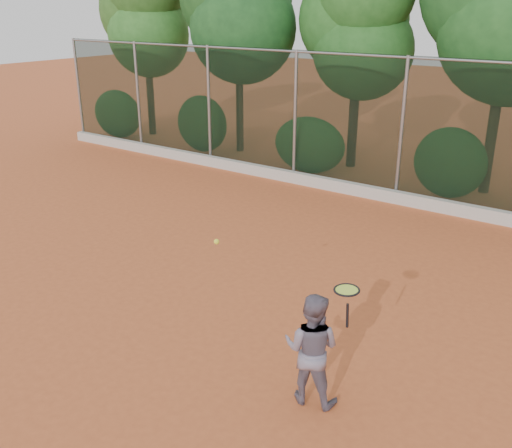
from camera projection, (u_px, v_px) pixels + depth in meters
The scene contains 7 objects.
ground at pixel (219, 317), 8.96m from camera, with size 80.00×80.00×0.00m, color #CC5F30.
concrete_curb at pixel (393, 196), 14.08m from camera, with size 24.00×0.20×0.30m, color #BBB6AD.
tennis_player at pixel (312, 349), 6.84m from camera, with size 0.71×0.55×1.45m, color slate.
chainlink_fence at pixel (402, 127), 13.60m from camera, with size 24.09×0.09×3.50m.
foliage_backdrop at pixel (421, 12), 14.48m from camera, with size 23.70×3.63×7.55m.
tennis_racket at pixel (347, 293), 6.28m from camera, with size 0.39×0.39×0.52m.
tennis_ball_in_flight at pixel (217, 242), 7.31m from camera, with size 0.07×0.07×0.07m.
Camera 1 is at (5.03, -6.03, 4.59)m, focal length 40.00 mm.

